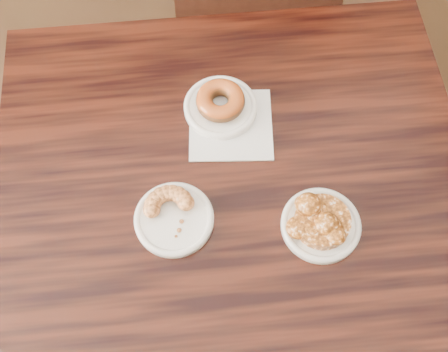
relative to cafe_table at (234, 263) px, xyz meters
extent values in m
plane|color=black|center=(0.06, 0.01, -0.38)|extent=(5.00, 5.00, 0.00)
cube|color=black|center=(0.00, 0.00, 0.00)|extent=(1.00, 1.00, 0.75)
cube|color=silver|center=(0.02, 0.16, 0.38)|extent=(0.19, 0.19, 0.00)
cylinder|color=white|center=(0.01, 0.20, 0.39)|extent=(0.15, 0.15, 0.01)
cylinder|color=white|center=(-0.12, -0.01, 0.38)|extent=(0.14, 0.14, 0.01)
cylinder|color=silver|center=(0.13, -0.08, 0.38)|extent=(0.14, 0.14, 0.01)
torus|color=#964515|center=(0.01, 0.20, 0.41)|extent=(0.10, 0.10, 0.03)
camera|label=1|loc=(-0.12, -0.40, 1.32)|focal=45.00mm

